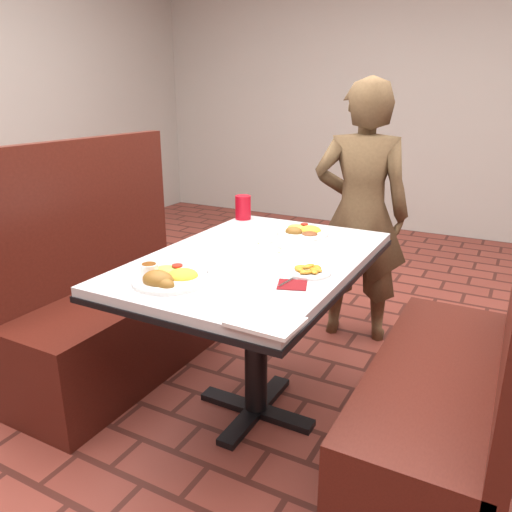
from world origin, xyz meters
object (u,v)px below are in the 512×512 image
booth_bench_left (117,311)px  diner_person (361,214)px  dining_table (256,278)px  far_dinner_plate (303,229)px  booth_bench_right (450,399)px  near_dinner_plate (168,274)px  red_tumbler (243,207)px  plantain_plate (309,271)px

booth_bench_left → diner_person: diner_person is taller
dining_table → far_dinner_plate: size_ratio=4.98×
far_dinner_plate → booth_bench_right: bearing=-27.5°
booth_bench_left → near_dinner_plate: bearing=-31.2°
red_tumbler → near_dinner_plate: bearing=-76.6°
far_dinner_plate → plantain_plate: bearing=-64.6°
diner_person → plantain_plate: bearing=84.8°
booth_bench_left → booth_bench_right: bearing=0.0°
plantain_plate → red_tumbler: red_tumbler is taller
dining_table → far_dinner_plate: (0.04, 0.39, 0.12)m
dining_table → booth_bench_left: (-0.80, 0.00, -0.32)m
near_dinner_plate → red_tumbler: (-0.22, 0.92, 0.03)m
near_dinner_plate → far_dinner_plate: 0.81m
dining_table → plantain_plate: 0.30m
booth_bench_right → near_dinner_plate: 1.11m
booth_bench_left → diner_person: size_ratio=0.82×
dining_table → near_dinner_plate: 0.44m
plantain_plate → near_dinner_plate: bearing=-142.0°
near_dinner_plate → far_dinner_plate: near_dinner_plate is taller
booth_bench_right → diner_person: size_ratio=0.82×
booth_bench_left → near_dinner_plate: size_ratio=4.48×
dining_table → diner_person: diner_person is taller
booth_bench_left → red_tumbler: size_ratio=9.71×
booth_bench_left → far_dinner_plate: size_ratio=4.93×
dining_table → booth_bench_left: size_ratio=1.01×
booth_bench_right → diner_person: bearing=123.9°
booth_bench_right → near_dinner_plate: (-0.93, -0.40, 0.45)m
far_dinner_plate → plantain_plate: far_dinner_plate is taller
red_tumbler → booth_bench_left: bearing=-130.9°
booth_bench_right → near_dinner_plate: booth_bench_right is taller
far_dinner_plate → red_tumbler: (-0.39, 0.12, 0.04)m
red_tumbler → diner_person: bearing=43.1°
booth_bench_left → plantain_plate: 1.15m
near_dinner_plate → dining_table: bearing=71.4°
booth_bench_left → plantain_plate: size_ratio=7.36×
booth_bench_left → booth_bench_right: size_ratio=1.00×
far_dinner_plate → red_tumbler: red_tumbler is taller
near_dinner_plate → plantain_plate: 0.51m
near_dinner_plate → far_dinner_plate: size_ratio=1.10×
booth_bench_left → booth_bench_right: (1.60, 0.00, 0.00)m
near_dinner_plate → plantain_plate: bearing=38.0°
booth_bench_right → far_dinner_plate: bearing=152.5°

